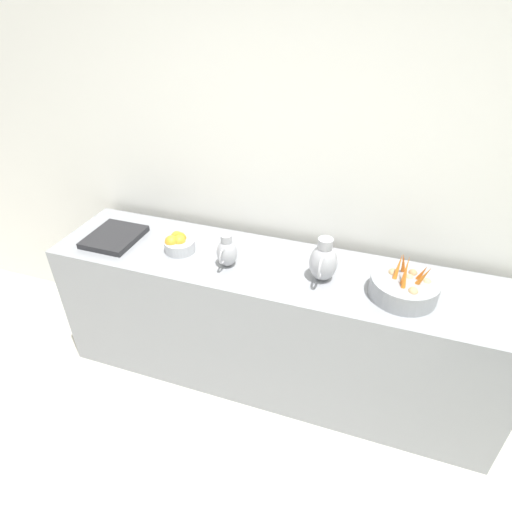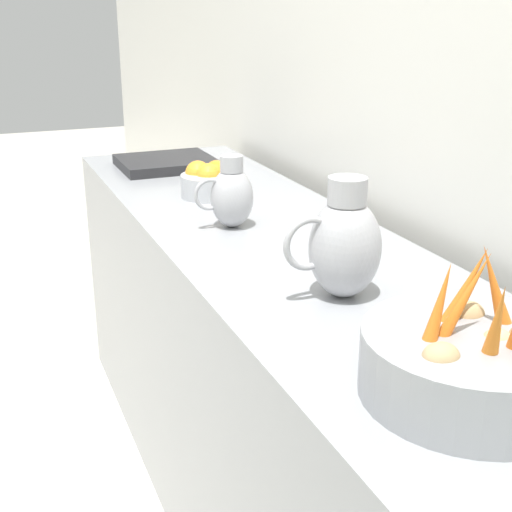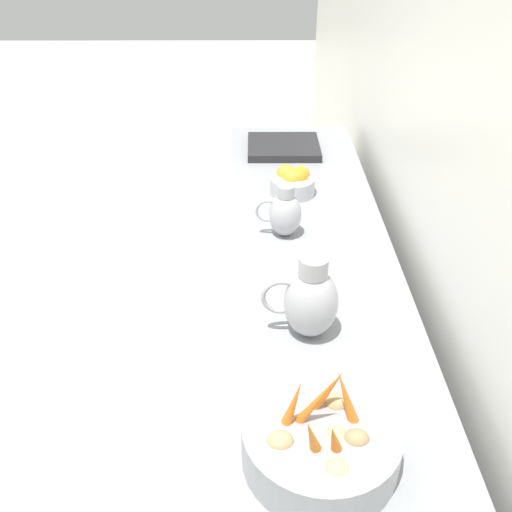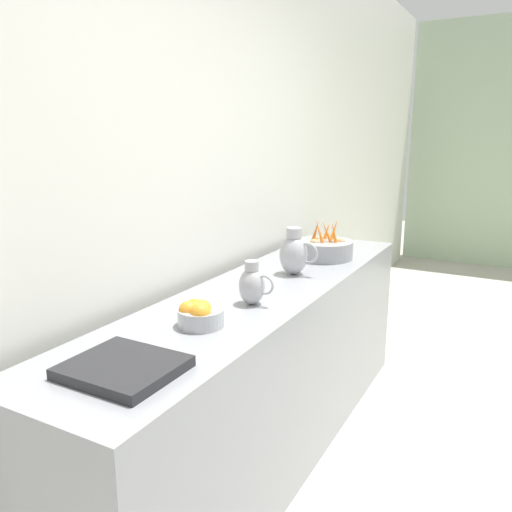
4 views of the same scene
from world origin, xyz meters
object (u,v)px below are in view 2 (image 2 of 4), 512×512
at_px(metal_pitcher_tall, 344,244).
at_px(metal_pitcher_short, 231,195).
at_px(orange_bowl, 210,180).
at_px(vegetable_colander, 472,362).

relative_size(metal_pitcher_tall, metal_pitcher_short, 1.29).
bearing_deg(orange_bowl, metal_pitcher_tall, 89.46).
bearing_deg(orange_bowl, metal_pitcher_short, 81.13).
relative_size(orange_bowl, metal_pitcher_tall, 0.72).
bearing_deg(metal_pitcher_short, vegetable_colander, 91.99).
height_order(vegetable_colander, metal_pitcher_short, vegetable_colander).
height_order(orange_bowl, metal_pitcher_tall, metal_pitcher_tall).
distance_m(orange_bowl, metal_pitcher_tall, 0.87).
distance_m(vegetable_colander, metal_pitcher_tall, 0.43).
height_order(orange_bowl, metal_pitcher_short, metal_pitcher_short).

